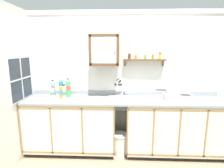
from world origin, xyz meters
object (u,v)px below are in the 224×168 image
(trash_bin, at_px, (120,143))
(bottle_soda_green_3, at_px, (68,88))
(saucepan, at_px, (172,92))
(bottle_water_blue_2, at_px, (53,89))
(bottle_juice_amber_4, at_px, (61,92))
(sink, at_px, (124,100))
(wall_cabinet, at_px, (105,50))
(bottle_water_clear_1, at_px, (64,93))
(warning_sign, at_px, (119,82))
(bottle_detergent_teal_5, at_px, (61,88))
(hot_plate_stove, at_px, (179,98))
(bottle_opaque_white_0, at_px, (52,93))

(trash_bin, bearing_deg, bottle_soda_green_3, 169.41)
(saucepan, distance_m, bottle_soda_green_3, 1.73)
(bottle_water_blue_2, distance_m, bottle_juice_amber_4, 0.20)
(sink, xyz_separation_m, bottle_water_blue_2, (-1.22, 0.08, 0.16))
(bottle_water_blue_2, xyz_separation_m, bottle_soda_green_3, (0.27, -0.01, 0.02))
(saucepan, height_order, wall_cabinet, wall_cabinet)
(bottle_water_clear_1, relative_size, trash_bin, 0.72)
(bottle_juice_amber_4, relative_size, warning_sign, 1.20)
(warning_sign, bearing_deg, trash_bin, -84.10)
(bottle_detergent_teal_5, relative_size, warning_sign, 1.61)
(bottle_soda_green_3, bearing_deg, wall_cabinet, 1.41)
(trash_bin, bearing_deg, bottle_juice_amber_4, 175.73)
(hot_plate_stove, relative_size, bottle_water_clear_1, 1.73)
(sink, height_order, bottle_soda_green_3, bottle_soda_green_3)
(trash_bin, bearing_deg, hot_plate_stove, 3.79)
(bottle_opaque_white_0, xyz_separation_m, warning_sign, (1.10, 0.30, 0.14))
(hot_plate_stove, xyz_separation_m, wall_cabinet, (-1.21, 0.12, 0.76))
(saucepan, distance_m, trash_bin, 1.22)
(warning_sign, bearing_deg, bottle_water_clear_1, -158.27)
(sink, distance_m, trash_bin, 0.75)
(bottle_water_blue_2, height_order, wall_cabinet, wall_cabinet)
(saucepan, xyz_separation_m, bottle_water_blue_2, (-2.00, 0.09, 0.01))
(bottle_opaque_white_0, relative_size, bottle_water_blue_2, 0.73)
(hot_plate_stove, distance_m, bottle_water_clear_1, 1.86)
(bottle_opaque_white_0, xyz_separation_m, bottle_soda_green_3, (0.23, 0.13, 0.06))
(bottle_water_clear_1, height_order, trash_bin, bottle_water_clear_1)
(sink, xyz_separation_m, bottle_detergent_teal_5, (-1.07, 0.07, 0.17))
(hot_plate_stove, xyz_separation_m, bottle_water_clear_1, (-1.85, -0.08, 0.08))
(hot_plate_stove, relative_size, warning_sign, 2.17)
(sink, bearing_deg, wall_cabinet, 165.80)
(hot_plate_stove, distance_m, bottle_opaque_white_0, 2.07)
(bottle_opaque_white_0, bearing_deg, bottle_juice_amber_4, 15.73)
(hot_plate_stove, distance_m, bottle_detergent_teal_5, 1.97)
(bottle_soda_green_3, bearing_deg, sink, -3.98)
(bottle_water_clear_1, bearing_deg, saucepan, 3.29)
(hot_plate_stove, relative_size, saucepan, 1.19)
(sink, relative_size, bottle_water_clear_1, 2.05)
(wall_cabinet, bearing_deg, bottle_soda_green_3, -178.59)
(bottle_water_clear_1, distance_m, bottle_juice_amber_4, 0.12)
(bottle_detergent_teal_5, bearing_deg, warning_sign, 9.45)
(bottle_juice_amber_4, height_order, trash_bin, bottle_juice_amber_4)
(bottle_opaque_white_0, bearing_deg, bottle_water_blue_2, 105.86)
(saucepan, xyz_separation_m, bottle_detergent_teal_5, (-1.85, 0.09, 0.02))
(trash_bin, bearing_deg, saucepan, 5.97)
(sink, xyz_separation_m, bottle_juice_amber_4, (-1.05, -0.03, 0.13))
(bottle_opaque_white_0, bearing_deg, hot_plate_stove, 0.66)
(wall_cabinet, bearing_deg, saucepan, -5.06)
(hot_plate_stove, height_order, bottle_opaque_white_0, bottle_opaque_white_0)
(bottle_juice_amber_4, bearing_deg, warning_sign, 15.18)
(saucepan, height_order, bottle_opaque_white_0, bottle_opaque_white_0)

